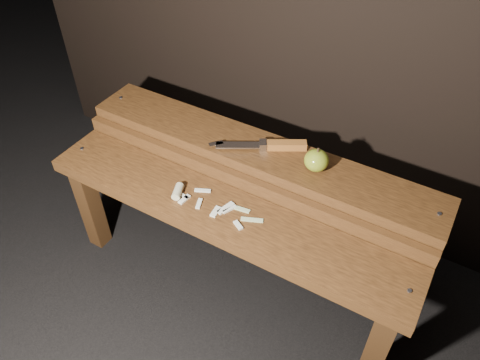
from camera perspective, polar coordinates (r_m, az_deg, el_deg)
The scene contains 6 objects.
ground at distance 1.74m, azimuth -1.02°, elevation -12.06°, with size 60.00×60.00×0.00m, color black.
bench_front_tier at distance 1.43m, azimuth -2.46°, elevation -5.69°, with size 1.20×0.20×0.42m.
bench_rear_tier at distance 1.53m, azimuth 2.01°, elevation 1.35°, with size 1.20×0.21×0.50m.
apple at distance 1.39m, azimuth 9.31°, elevation 2.38°, with size 0.07×0.07×0.08m.
knife at distance 1.47m, azimuth 4.16°, elevation 4.25°, with size 0.28×0.17×0.03m.
apple_scraps at distance 1.41m, azimuth -5.27°, elevation -2.32°, with size 0.30×0.10×0.03m.
Camera 1 is at (0.53, -0.84, 1.43)m, focal length 35.00 mm.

